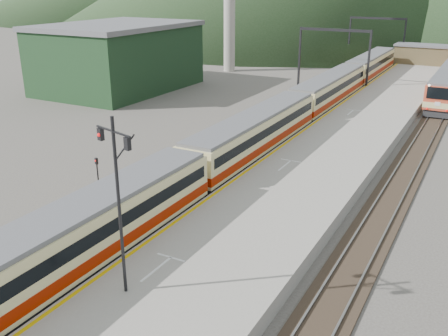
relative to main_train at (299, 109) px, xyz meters
The scene contains 12 objects.
track_main 5.42m from the main_train, 90.00° to the left, with size 2.60×200.00×0.23m.
track_far 7.38m from the main_train, 134.60° to the left, with size 2.60×200.00×0.23m.
track_second 12.71m from the main_train, 23.79° to the left, with size 2.60×200.00×0.23m.
platform 6.56m from the main_train, 28.74° to the left, with size 8.00×100.00×1.00m, color gray.
gantry_near 20.59m from the main_train, 98.08° to the left, with size 9.55×0.25×8.00m.
gantry_far 45.30m from the main_train, 93.62° to the left, with size 9.55×0.25×8.00m.
warehouse 28.97m from the main_train, 165.83° to the left, with size 14.50×20.50×8.60m.
station_shed 43.44m from the main_train, 82.59° to the left, with size 9.40×4.40×3.10m.
main_train is the anchor object (origin of this frame).
signal_mast 31.43m from the main_train, 83.27° to the right, with size 2.14×0.72×7.82m.
short_signal_b 10.62m from the main_train, 103.77° to the right, with size 0.22×0.17×2.27m.
short_signal_c 22.10m from the main_train, 108.19° to the right, with size 0.26×0.23×2.27m.
Camera 1 is at (16.22, -10.25, 13.61)m, focal length 40.00 mm.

